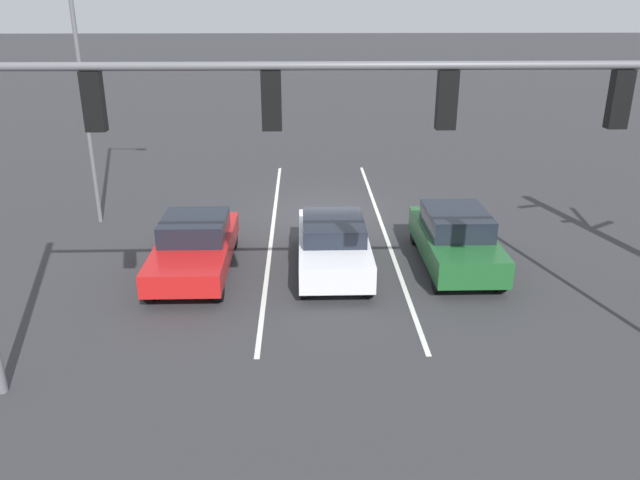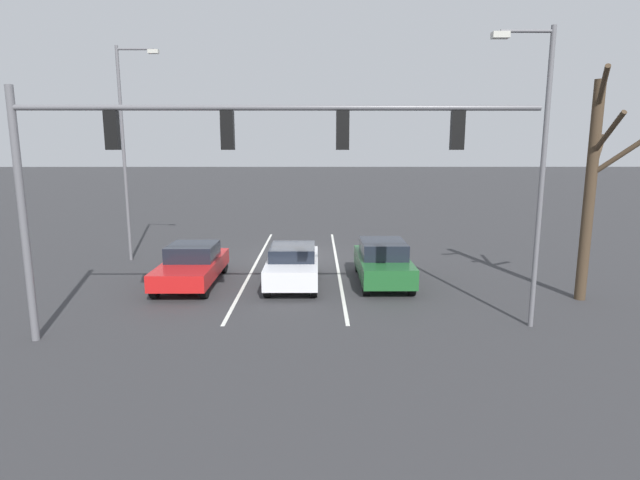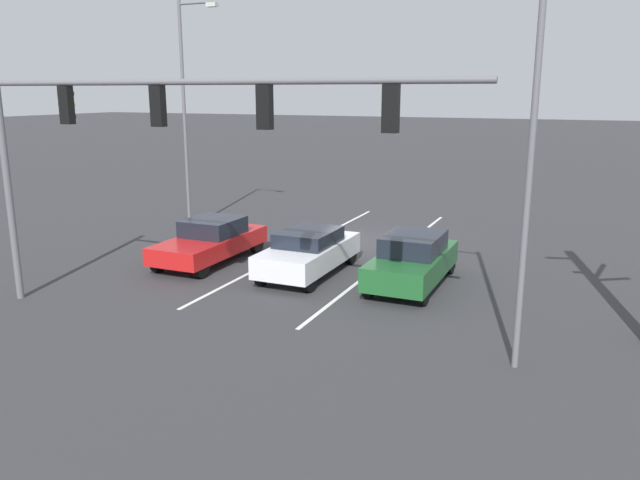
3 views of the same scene
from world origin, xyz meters
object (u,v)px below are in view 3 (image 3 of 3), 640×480
at_px(street_lamp_left_shoulder, 523,150).
at_px(car_white_midlane_front, 309,251).
at_px(traffic_signal_gantry, 139,127).
at_px(street_lamp_right_shoulder, 187,104).
at_px(car_darkgreen_leftlane_front, 413,260).
at_px(car_red_rightlane_front, 211,240).

bearing_deg(street_lamp_left_shoulder, car_white_midlane_front, -33.77).
xyz_separation_m(traffic_signal_gantry, street_lamp_right_shoulder, (5.51, -9.71, 0.32)).
relative_size(car_darkgreen_leftlane_front, traffic_signal_gantry, 0.34).
xyz_separation_m(car_red_rightlane_front, car_darkgreen_leftlane_front, (-7.16, -0.18, 0.05)).
height_order(car_darkgreen_leftlane_front, traffic_signal_gantry, traffic_signal_gantry).
bearing_deg(street_lamp_right_shoulder, car_darkgreen_leftlane_front, 159.88).
bearing_deg(car_darkgreen_leftlane_front, street_lamp_left_shoulder, 125.91).
bearing_deg(street_lamp_right_shoulder, traffic_signal_gantry, 119.59).
height_order(car_red_rightlane_front, car_darkgreen_leftlane_front, car_darkgreen_leftlane_front).
xyz_separation_m(traffic_signal_gantry, street_lamp_left_shoulder, (-8.79, -0.95, -0.31)).
xyz_separation_m(car_white_midlane_front, street_lamp_left_shoulder, (-6.86, 4.59, 3.89)).
xyz_separation_m(car_white_midlane_front, car_red_rightlane_front, (3.76, -0.02, -0.01)).
relative_size(car_white_midlane_front, car_red_rightlane_front, 0.96).
distance_m(car_white_midlane_front, car_red_rightlane_front, 3.76).
bearing_deg(car_red_rightlane_front, car_white_midlane_front, 179.71).
xyz_separation_m(car_red_rightlane_front, traffic_signal_gantry, (-1.83, 5.56, 4.21)).
relative_size(car_white_midlane_front, car_darkgreen_leftlane_front, 1.01).
bearing_deg(street_lamp_left_shoulder, traffic_signal_gantry, 6.18).
bearing_deg(traffic_signal_gantry, street_lamp_left_shoulder, -173.82).
xyz_separation_m(car_white_midlane_front, street_lamp_right_shoulder, (7.45, -4.17, 4.52)).
height_order(street_lamp_right_shoulder, street_lamp_left_shoulder, street_lamp_right_shoulder).
bearing_deg(street_lamp_left_shoulder, car_darkgreen_leftlane_front, -54.09).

